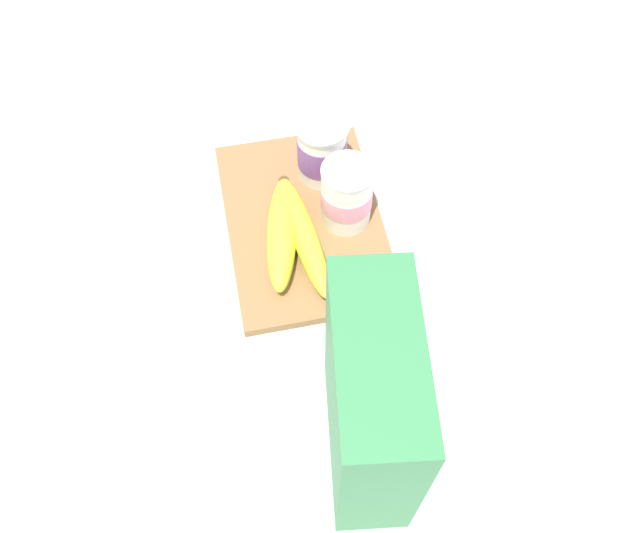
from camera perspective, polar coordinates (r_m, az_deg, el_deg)
name	(u,v)px	position (r m, az deg, el deg)	size (l,w,h in m)	color
ground_plane	(304,226)	(0.90, -1.33, 3.44)	(2.40, 2.40, 0.00)	silver
cutting_board	(304,223)	(0.90, -1.34, 3.71)	(0.30, 0.20, 0.01)	olive
cereal_box	(371,404)	(0.66, 4.33, -11.47)	(0.18, 0.08, 0.25)	#38844C
yogurt_cup_front	(322,150)	(0.91, 0.16, 9.83)	(0.07, 0.07, 0.09)	white
yogurt_cup_back	(347,195)	(0.86, 2.26, 6.05)	(0.07, 0.07, 0.10)	white
banana_bunch	(293,234)	(0.86, -2.33, 2.77)	(0.20, 0.09, 0.04)	yellow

